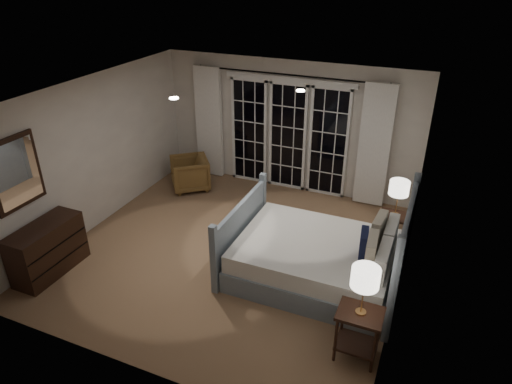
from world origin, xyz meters
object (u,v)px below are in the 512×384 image
at_px(nightstand_right, 393,226).
at_px(lamp_left, 365,278).
at_px(dresser, 48,249).
at_px(nightstand_left, 358,328).
at_px(lamp_right, 399,188).
at_px(armchair, 190,173).
at_px(bed, 319,258).

xyz_separation_m(nightstand_right, lamp_left, (-0.04, -2.45, 0.74)).
bearing_deg(dresser, nightstand_left, 1.92).
xyz_separation_m(nightstand_right, lamp_right, (-0.00, -0.00, 0.66)).
relative_size(lamp_left, dresser, 0.54).
distance_m(nightstand_left, nightstand_right, 2.45).
relative_size(lamp_left, lamp_right, 1.03).
bearing_deg(dresser, armchair, 80.89).
bearing_deg(lamp_left, bed, 123.21).
bearing_deg(lamp_left, armchair, 142.78).
xyz_separation_m(bed, dresser, (-3.64, -1.38, 0.04)).
distance_m(bed, dresser, 3.90).
bearing_deg(nightstand_left, lamp_right, 89.14).
bearing_deg(nightstand_right, lamp_right, -153.43).
bearing_deg(nightstand_right, bed, -124.89).
distance_m(nightstand_right, armchair, 4.02).
bearing_deg(armchair, bed, 22.28).
bearing_deg(lamp_right, dresser, -149.96).
distance_m(bed, nightstand_right, 1.48).
relative_size(nightstand_right, lamp_left, 0.99).
bearing_deg(nightstand_left, bed, 123.21).
distance_m(nightstand_right, lamp_left, 2.56).
bearing_deg(nightstand_right, nightstand_left, -90.86).
height_order(nightstand_right, lamp_left, lamp_left).
distance_m(lamp_left, lamp_right, 2.45).
xyz_separation_m(bed, armchair, (-3.14, 1.76, -0.02)).
height_order(nightstand_left, lamp_right, lamp_right).
xyz_separation_m(nightstand_right, dresser, (-4.49, -2.59, 0.00)).
bearing_deg(bed, dresser, -159.20).
height_order(nightstand_right, lamp_right, lamp_right).
xyz_separation_m(lamp_left, armchair, (-3.95, 3.00, -0.81)).
relative_size(lamp_left, armchair, 0.84).
distance_m(lamp_left, armchair, 5.02).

